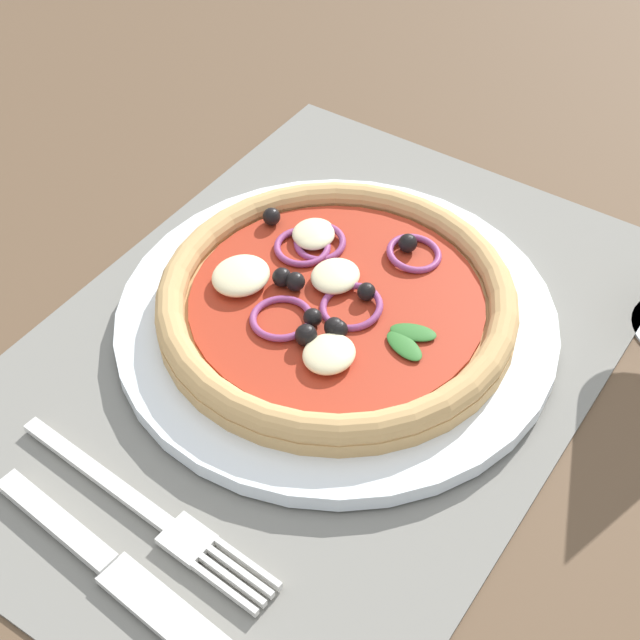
{
  "coord_description": "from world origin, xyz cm",
  "views": [
    {
      "loc": [
        33.42,
        22.91,
        44.16
      ],
      "look_at": [
        -0.79,
        0.0,
        2.5
      ],
      "focal_mm": 54.07,
      "sensor_mm": 36.0,
      "label": 1
    }
  ],
  "objects": [
    {
      "name": "ground_plane",
      "position": [
        0.0,
        0.0,
        -1.2
      ],
      "size": [
        190.0,
        140.0,
        2.4
      ],
      "primitive_type": "cube",
      "color": "brown"
    },
    {
      "name": "placemat",
      "position": [
        0.0,
        0.0,
        0.2
      ],
      "size": [
        46.12,
        32.05,
        0.4
      ],
      "primitive_type": "cube",
      "color": "slate",
      "rests_on": "ground_plane"
    },
    {
      "name": "plate",
      "position": [
        -2.65,
        -0.23,
        0.95
      ],
      "size": [
        27.78,
        27.78,
        1.1
      ],
      "primitive_type": "cylinder",
      "color": "white",
      "rests_on": "placemat"
    },
    {
      "name": "pizza",
      "position": [
        -2.66,
        -0.32,
        2.6
      ],
      "size": [
        22.41,
        22.41,
        2.64
      ],
      "color": "tan",
      "rests_on": "plate"
    },
    {
      "name": "fork",
      "position": [
        14.66,
        -0.2,
        0.62
      ],
      "size": [
        2.84,
        18.06,
        0.44
      ],
      "rotation": [
        0.0,
        0.0,
        1.5
      ],
      "color": "silver",
      "rests_on": "placemat"
    },
    {
      "name": "knife",
      "position": [
        18.42,
        1.75,
        0.65
      ],
      "size": [
        3.57,
        20.07,
        0.62
      ],
      "rotation": [
        0.0,
        0.0,
        1.47
      ],
      "color": "silver",
      "rests_on": "placemat"
    }
  ]
}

